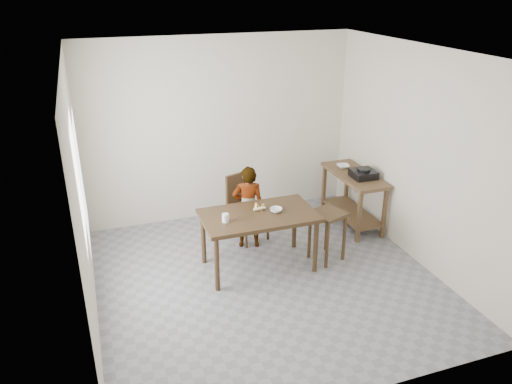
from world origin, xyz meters
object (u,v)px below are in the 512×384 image
object	(u,v)px
child	(248,207)
dining_chair	(249,208)
prep_counter	(353,199)
stool	(327,236)
dining_table	(259,241)

from	to	relation	value
child	dining_chair	distance (m)	0.23
prep_counter	stool	world-z (taller)	prep_counter
prep_counter	dining_chair	xyz separation A→B (m)	(-1.60, 0.06, 0.07)
dining_table	stool	size ratio (longest dim) A/B	2.08
dining_chair	dining_table	bearing A→B (deg)	-118.62
child	stool	bearing A→B (deg)	157.98
prep_counter	child	bearing A→B (deg)	-175.51
dining_chair	stool	xyz separation A→B (m)	(0.78, -0.86, -0.13)
dining_chair	stool	bearing A→B (deg)	-67.16
stool	dining_table	bearing A→B (deg)	173.92
dining_table	dining_chair	distance (m)	0.78
dining_table	prep_counter	size ratio (longest dim) A/B	1.17
child	stool	xyz separation A→B (m)	(0.85, -0.67, -0.24)
dining_table	child	xyz separation A→B (m)	(0.05, 0.57, 0.21)
prep_counter	child	distance (m)	1.68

